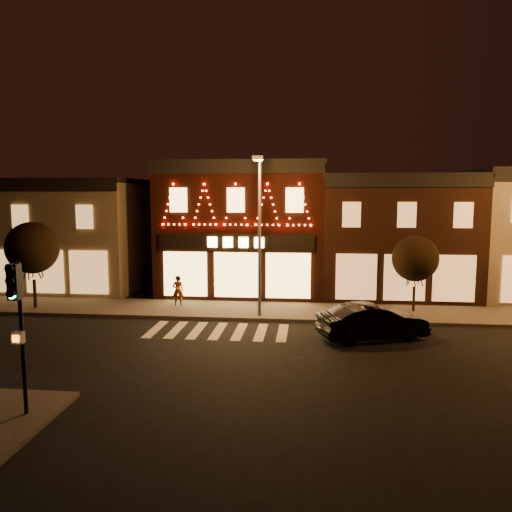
% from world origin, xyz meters
% --- Properties ---
extents(ground, '(120.00, 120.00, 0.00)m').
position_xyz_m(ground, '(0.00, 0.00, 0.00)').
color(ground, black).
rests_on(ground, ground).
extents(sidewalk_far, '(44.00, 4.00, 0.15)m').
position_xyz_m(sidewalk_far, '(2.00, 8.00, 0.07)').
color(sidewalk_far, '#47423D').
rests_on(sidewalk_far, ground).
extents(building_left, '(12.20, 8.28, 7.30)m').
position_xyz_m(building_left, '(-13.00, 13.99, 3.66)').
color(building_left, '#726851').
rests_on(building_left, ground).
extents(building_pulp, '(10.20, 8.34, 8.30)m').
position_xyz_m(building_pulp, '(0.00, 13.98, 4.16)').
color(building_pulp, black).
rests_on(building_pulp, ground).
extents(building_right_a, '(9.20, 8.28, 7.50)m').
position_xyz_m(building_right_a, '(9.50, 13.99, 3.76)').
color(building_right_a, '#321A11').
rests_on(building_right_a, ground).
extents(traffic_signal_near, '(0.30, 0.45, 4.36)m').
position_xyz_m(traffic_signal_near, '(-3.80, -5.81, 3.23)').
color(traffic_signal_near, black).
rests_on(traffic_signal_near, sidewalk_near).
extents(streetlamp_mid, '(0.51, 1.83, 8.01)m').
position_xyz_m(streetlamp_mid, '(1.70, 6.36, 4.85)').
color(streetlamp_mid, '#59595E').
rests_on(streetlamp_mid, sidewalk_far).
extents(tree_left, '(2.82, 2.82, 4.71)m').
position_xyz_m(tree_left, '(-10.75, 7.19, 3.44)').
color(tree_left, black).
rests_on(tree_left, sidewalk_far).
extents(tree_right, '(2.41, 2.41, 4.04)m').
position_xyz_m(tree_right, '(9.72, 8.39, 2.98)').
color(tree_right, black).
rests_on(tree_right, sidewalk_far).
extents(dark_sedan, '(5.04, 3.16, 1.57)m').
position_xyz_m(dark_sedan, '(6.99, 3.38, 0.78)').
color(dark_sedan, black).
rests_on(dark_sedan, ground).
extents(pedestrian, '(0.69, 0.54, 1.67)m').
position_xyz_m(pedestrian, '(-3.09, 8.55, 0.99)').
color(pedestrian, gray).
rests_on(pedestrian, sidewalk_far).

